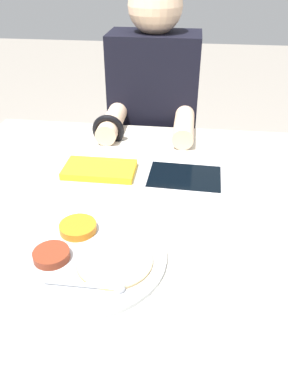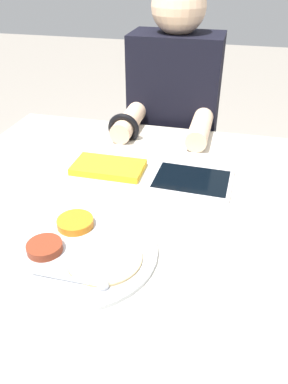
% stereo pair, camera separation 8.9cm
% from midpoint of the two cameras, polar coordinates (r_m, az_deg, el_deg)
% --- Properties ---
extents(dining_table, '(1.07, 1.10, 0.76)m').
position_cam_midpoint_polar(dining_table, '(1.19, -5.75, -18.20)').
color(dining_table, beige).
rests_on(dining_table, ground_plane).
extents(thali_tray, '(0.33, 0.33, 0.03)m').
position_cam_midpoint_polar(thali_tray, '(0.81, -11.65, -9.37)').
color(thali_tray, '#B7BABF').
rests_on(thali_tray, dining_table).
extents(red_notebook, '(0.21, 0.12, 0.02)m').
position_cam_midpoint_polar(red_notebook, '(1.10, -9.09, 3.26)').
color(red_notebook, silver).
rests_on(red_notebook, dining_table).
extents(tablet_device, '(0.23, 0.17, 0.01)m').
position_cam_midpoint_polar(tablet_device, '(1.06, 3.80, 2.15)').
color(tablet_device, '#B7B7BC').
rests_on(tablet_device, dining_table).
extents(person_diner, '(0.35, 0.44, 1.24)m').
position_cam_midpoint_polar(person_diner, '(1.59, -0.24, 6.25)').
color(person_diner, black).
rests_on(person_diner, ground_plane).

